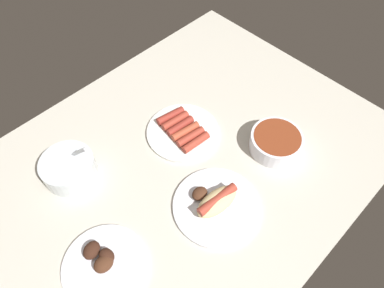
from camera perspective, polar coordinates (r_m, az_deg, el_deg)
name	(u,v)px	position (r cm, az deg, el deg)	size (l,w,h in cm)	color
ground_plane	(182,164)	(105.37, -1.57, -3.22)	(120.00, 90.00, 3.00)	beige
bowl_coleslaw	(68,167)	(104.83, -19.08, -3.51)	(15.01, 15.01, 15.28)	silver
plate_sausages	(183,131)	(109.19, -1.47, 2.12)	(22.19, 22.19, 3.34)	white
plate_grilled_meat	(104,264)	(92.77, -13.84, -18.00)	(20.76, 20.76, 4.16)	white
plate_hotdog_assembled	(216,204)	(95.61, 3.84, -9.44)	(23.32, 23.32, 5.61)	white
bowl_chili	(276,142)	(107.15, 13.23, 0.35)	(15.22, 15.22, 5.56)	white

